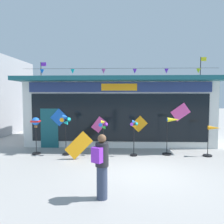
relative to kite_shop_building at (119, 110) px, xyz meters
The scene contains 10 objects.
ground_plane 5.91m from the kite_shop_building, 81.44° to the right, with size 80.00×80.00×0.00m, color #9E9B99.
kite_shop_building is the anchor object (origin of this frame).
wind_spinner_far_left 5.05m from the kite_shop_building, 138.25° to the right, with size 0.37×0.37×1.68m.
wind_spinner_left 4.22m from the kite_shop_building, 124.30° to the right, with size 0.45×0.33×1.82m.
wind_spinner_center_left 3.53m from the kite_shop_building, 101.54° to the right, with size 0.41×0.39×1.57m.
wind_spinner_center_right 3.62m from the kite_shop_building, 79.02° to the right, with size 0.36×0.31×1.60m.
wind_spinner_right 4.03m from the kite_shop_building, 53.93° to the right, with size 0.73×0.39×1.69m.
wind_spinner_far_right 5.39m from the kite_shop_building, 39.92° to the right, with size 0.73×0.38×1.35m.
person_near_camera 7.75m from the kite_shop_building, 92.85° to the right, with size 0.43×0.48×1.68m.
display_kite_on_ground 4.57m from the kite_shop_building, 112.09° to the right, with size 0.59×0.03×1.08m, color orange.
Camera 1 is at (-0.72, -7.74, 2.65)m, focal length 36.26 mm.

